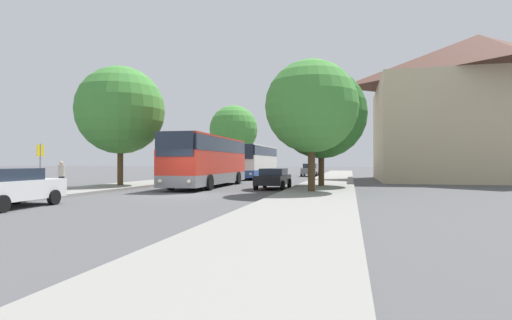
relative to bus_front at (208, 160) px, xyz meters
The scene contains 15 objects.
ground_plane 7.91m from the bus_front, 81.15° to the right, with size 300.00×300.00×0.00m, color #4C4C4F.
sidewalk_left 9.73m from the bus_front, 127.47° to the right, with size 4.00×120.00×0.15m, color gray.
sidewalk_right 11.31m from the bus_front, 42.85° to the right, with size 4.00×120.00×0.15m, color gray.
building_right_background 26.40m from the bus_front, 33.31° to the left, with size 18.28×15.00×13.79m.
bus_front is the anchor object (origin of this frame).
bus_middle 15.38m from the bus_front, 90.64° to the left, with size 2.86×11.90×3.53m.
parked_car_left_curb 14.71m from the bus_front, 100.67° to the right, with size 2.16×4.40×1.52m.
parked_car_right_near 5.28m from the bus_front, 14.09° to the right, with size 1.96×4.12×1.34m.
parked_car_right_far 23.66m from the bus_front, 77.78° to the left, with size 2.02×4.61×1.59m.
bus_stop_sign 11.24m from the bus_front, 118.56° to the right, with size 0.08×0.45×2.55m.
pedestrian_waiting_far 9.65m from the bus_front, 130.42° to the right, with size 0.36×0.36×1.66m.
tree_left_near 7.06m from the bus_front, 161.11° to the right, with size 6.14×6.14×8.32m.
tree_left_far 27.42m from the bus_front, 102.75° to the left, with size 6.71×6.71×9.56m.
tree_right_near 9.66m from the bus_front, 31.64° to the right, with size 5.16×5.16×7.29m.
tree_right_mid 8.61m from the bus_front, ahead, with size 6.17×6.17×8.03m.
Camera 1 is at (8.75, -19.40, 1.74)m, focal length 28.00 mm.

